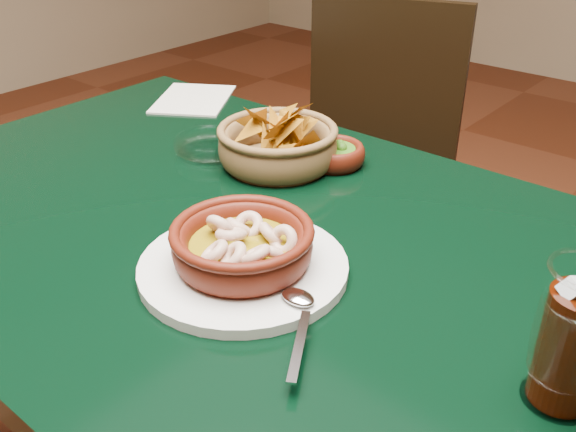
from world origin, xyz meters
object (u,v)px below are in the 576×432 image
Objects in this scene: dining_chair at (367,172)px; dining_table at (227,272)px; shrimp_plate at (243,251)px; cola_drink at (573,339)px; chip_basket at (278,144)px.

dining_table is at bearing -74.14° from dining_chair.
cola_drink reaches higher than shrimp_plate.
chip_basket reaches higher than dining_table.
cola_drink is (0.51, -0.05, 0.17)m from dining_table.
dining_table is at bearing 144.69° from shrimp_plate.
cola_drink reaches higher than dining_table.
shrimp_plate is 1.37× the size of chip_basket.
shrimp_plate is (0.32, -0.79, 0.28)m from dining_chair.
dining_table is 3.71× the size of shrimp_plate.
dining_chair is at bearing 112.17° from shrimp_plate.
cola_drink is (0.39, 0.04, 0.04)m from shrimp_plate.
chip_basket is 0.61m from cola_drink.
chip_basket is (-0.18, 0.28, 0.01)m from shrimp_plate.
chip_basket is (0.14, -0.52, 0.28)m from dining_chair.
dining_table is at bearing 174.44° from cola_drink.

